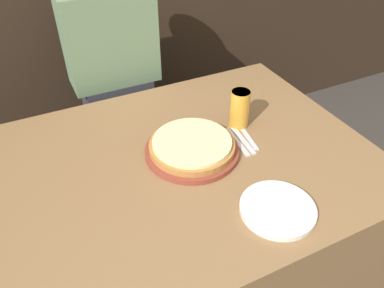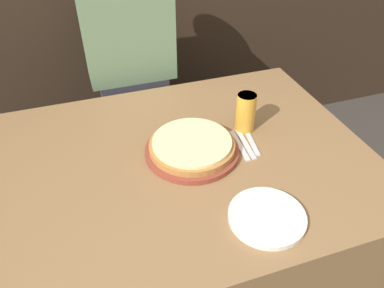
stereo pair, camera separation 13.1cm
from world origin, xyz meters
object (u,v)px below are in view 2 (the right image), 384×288
at_px(fork, 240,146).
at_px(pizza_on_board, 192,147).
at_px(spoon, 252,143).
at_px(beer_glass, 246,111).
at_px(dinner_plate, 267,217).
at_px(dinner_knife, 246,144).
at_px(diner_person, 133,84).

bearing_deg(fork, pizza_on_board, 173.70).
bearing_deg(pizza_on_board, spoon, -4.93).
xyz_separation_m(beer_glass, fork, (-0.06, -0.09, -0.08)).
bearing_deg(spoon, fork, 180.00).
height_order(beer_glass, dinner_plate, beer_glass).
bearing_deg(pizza_on_board, fork, -6.30).
xyz_separation_m(pizza_on_board, beer_glass, (0.24, 0.07, 0.06)).
height_order(fork, dinner_knife, same).
relative_size(pizza_on_board, dinner_plate, 1.46).
xyz_separation_m(dinner_plate, diner_person, (-0.19, 1.04, -0.08)).
relative_size(fork, spoon, 1.17).
height_order(dinner_plate, diner_person, diner_person).
distance_m(spoon, diner_person, 0.77).
relative_size(pizza_on_board, spoon, 2.19).
xyz_separation_m(spoon, diner_person, (-0.31, 0.70, -0.07)).
bearing_deg(pizza_on_board, dinner_knife, -5.53).
xyz_separation_m(pizza_on_board, fork, (0.18, -0.02, -0.02)).
bearing_deg(fork, dinner_plate, -101.17).
bearing_deg(pizza_on_board, beer_glass, 17.27).
bearing_deg(diner_person, fork, -69.87).
bearing_deg(dinner_plate, dinner_knife, 74.81).
relative_size(pizza_on_board, fork, 1.86).
bearing_deg(dinner_knife, dinner_plate, -105.19).
height_order(pizza_on_board, dinner_knife, pizza_on_board).
bearing_deg(spoon, dinner_plate, -109.05).
distance_m(fork, diner_person, 0.75).
height_order(beer_glass, diner_person, diner_person).
distance_m(beer_glass, dinner_knife, 0.13).
xyz_separation_m(dinner_plate, dinner_knife, (0.09, 0.34, -0.01)).
xyz_separation_m(dinner_plate, fork, (0.07, 0.34, -0.01)).
height_order(pizza_on_board, spoon, pizza_on_board).
height_order(pizza_on_board, diner_person, diner_person).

